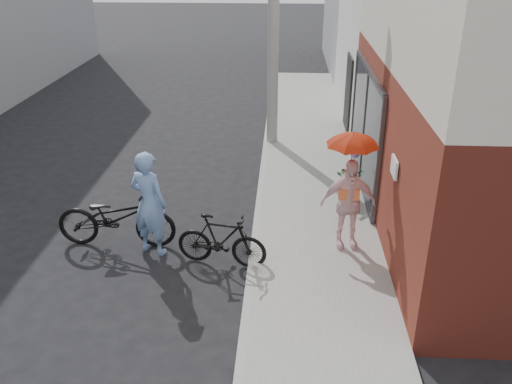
# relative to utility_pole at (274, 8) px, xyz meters

# --- Properties ---
(ground) EXTENTS (80.00, 80.00, 0.00)m
(ground) POSITION_rel_utility_pole_xyz_m (-1.10, -6.00, -3.50)
(ground) COLOR black
(ground) RESTS_ON ground
(sidewalk) EXTENTS (2.20, 24.00, 0.12)m
(sidewalk) POSITION_rel_utility_pole_xyz_m (1.00, -4.00, -3.44)
(sidewalk) COLOR gray
(sidewalk) RESTS_ON ground
(curb) EXTENTS (0.12, 24.00, 0.12)m
(curb) POSITION_rel_utility_pole_xyz_m (-0.16, -4.00, -3.44)
(curb) COLOR #9E9E99
(curb) RESTS_ON ground
(utility_pole) EXTENTS (0.28, 0.28, 7.00)m
(utility_pole) POSITION_rel_utility_pole_xyz_m (0.00, 0.00, 0.00)
(utility_pole) COLOR #9E9E99
(utility_pole) RESTS_ON ground
(officer) EXTENTS (0.81, 0.69, 1.89)m
(officer) POSITION_rel_utility_pole_xyz_m (-1.94, -5.55, -2.55)
(officer) COLOR #7498CF
(officer) RESTS_ON ground
(bike_left) EXTENTS (2.13, 0.75, 1.12)m
(bike_left) POSITION_rel_utility_pole_xyz_m (-2.62, -5.36, -2.94)
(bike_left) COLOR black
(bike_left) RESTS_ON ground
(bike_right) EXTENTS (1.60, 0.70, 0.93)m
(bike_right) POSITION_rel_utility_pole_xyz_m (-0.67, -5.90, -3.03)
(bike_right) COLOR black
(bike_right) RESTS_ON ground
(kimono_woman) EXTENTS (0.99, 0.49, 1.62)m
(kimono_woman) POSITION_rel_utility_pole_xyz_m (1.45, -5.33, -2.57)
(kimono_woman) COLOR #F6CED2
(kimono_woman) RESTS_ON sidewalk
(parasol) EXTENTS (0.84, 0.84, 0.74)m
(parasol) POSITION_rel_utility_pole_xyz_m (1.45, -5.33, -1.39)
(parasol) COLOR red
(parasol) RESTS_ON kimono_woman
(planter) EXTENTS (0.38, 0.38, 0.18)m
(planter) POSITION_rel_utility_pole_xyz_m (1.68, -3.49, -3.29)
(planter) COLOR black
(planter) RESTS_ON sidewalk
(potted_plant) EXTENTS (0.55, 0.48, 0.61)m
(potted_plant) POSITION_rel_utility_pole_xyz_m (1.68, -3.49, -2.89)
(potted_plant) COLOR #2B6C32
(potted_plant) RESTS_ON planter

